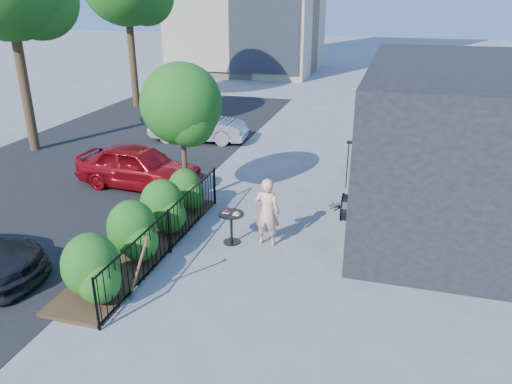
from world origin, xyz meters
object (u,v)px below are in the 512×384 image
(shovel, at_px, (138,271))
(car_red, at_px, (139,166))
(cafe_table, at_px, (231,222))
(car_silver, at_px, (199,125))
(woman, at_px, (267,212))
(patio_tree, at_px, (183,109))

(shovel, bearing_deg, car_red, 118.09)
(cafe_table, height_order, car_silver, car_silver)
(car_red, bearing_deg, woman, -114.83)
(car_red, bearing_deg, shovel, -148.32)
(car_red, xyz_separation_m, car_silver, (-0.18, 5.27, -0.03))
(cafe_table, relative_size, car_red, 0.21)
(patio_tree, bearing_deg, shovel, -78.16)
(cafe_table, bearing_deg, patio_tree, 136.00)
(cafe_table, relative_size, car_silver, 0.21)
(cafe_table, distance_m, woman, 0.91)
(shovel, bearing_deg, car_silver, 106.16)
(woman, distance_m, car_red, 5.43)
(cafe_table, height_order, woman, woman)
(car_silver, bearing_deg, shovel, -169.85)
(shovel, bearing_deg, cafe_table, 70.66)
(patio_tree, xyz_separation_m, car_silver, (-2.15, 6.14, -2.12))
(cafe_table, xyz_separation_m, shovel, (-0.98, -2.78, 0.10))
(patio_tree, height_order, shovel, patio_tree)
(car_red, bearing_deg, patio_tree, -110.18)
(patio_tree, xyz_separation_m, woman, (2.79, -1.71, -1.92))
(patio_tree, xyz_separation_m, cafe_table, (1.95, -1.89, -2.22))
(cafe_table, xyz_separation_m, car_silver, (-4.11, 8.03, 0.10))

